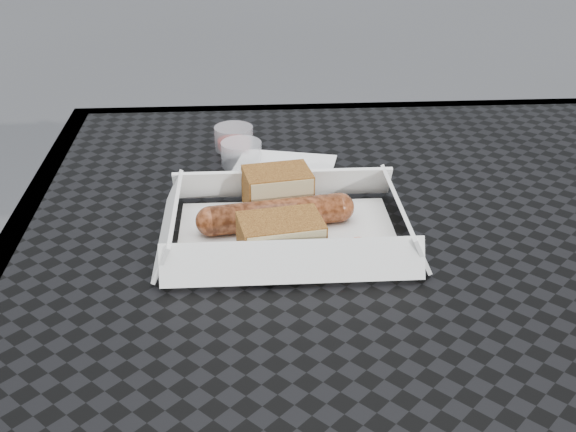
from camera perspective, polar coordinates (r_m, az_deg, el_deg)
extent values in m
cube|color=black|center=(0.76, 7.90, -1.56)|extent=(0.80, 0.80, 0.01)
cube|color=black|center=(1.11, 4.19, 7.95)|extent=(0.80, 0.03, 0.03)
cube|color=black|center=(0.79, -21.06, -2.80)|extent=(0.03, 0.80, 0.03)
cylinder|color=black|center=(1.26, -12.38, -8.98)|extent=(0.03, 0.03, 0.73)
cylinder|color=black|center=(1.34, 19.01, -7.58)|extent=(0.03, 0.03, 0.73)
cube|color=white|center=(0.73, -0.05, -1.57)|extent=(0.22, 0.15, 0.00)
cylinder|color=brown|center=(0.74, -0.93, 0.15)|extent=(0.14, 0.05, 0.03)
sphere|color=brown|center=(0.75, 4.09, 0.69)|extent=(0.03, 0.03, 0.03)
sphere|color=brown|center=(0.73, -6.13, -0.41)|extent=(0.03, 0.03, 0.03)
cube|color=brown|center=(0.77, -0.84, 2.11)|extent=(0.08, 0.06, 0.04)
cube|color=brown|center=(0.68, -0.57, -1.74)|extent=(0.09, 0.06, 0.04)
cylinder|color=#F73A0A|center=(0.70, 4.41, -2.88)|extent=(0.02, 0.02, 0.00)
torus|color=white|center=(0.70, 5.13, -3.07)|extent=(0.02, 0.02, 0.00)
cube|color=#B2D17F|center=(0.70, 5.28, -2.74)|extent=(0.02, 0.02, 0.00)
cube|color=white|center=(0.88, -0.48, 3.53)|extent=(0.15, 0.15, 0.00)
cylinder|color=maroon|center=(0.94, -4.30, 6.17)|extent=(0.05, 0.05, 0.03)
cylinder|color=silver|center=(0.89, -3.70, 4.93)|extent=(0.05, 0.05, 0.03)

